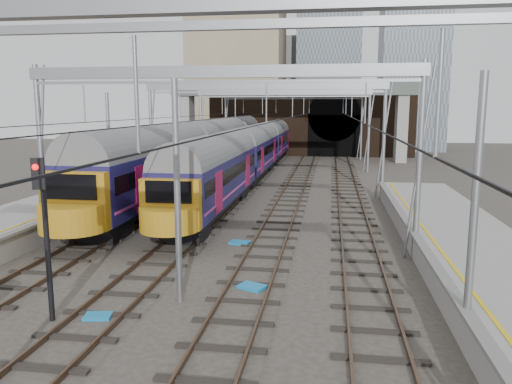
# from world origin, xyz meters

# --- Properties ---
(ground) EXTENTS (160.00, 160.00, 0.00)m
(ground) POSITION_xyz_m (0.00, 0.00, 0.00)
(ground) COLOR #38332D
(ground) RESTS_ON ground
(tracks) EXTENTS (14.40, 80.00, 0.22)m
(tracks) POSITION_xyz_m (0.00, 15.00, 0.02)
(tracks) COLOR #4C3828
(tracks) RESTS_ON ground
(overhead_line) EXTENTS (16.80, 80.00, 8.00)m
(overhead_line) POSITION_xyz_m (0.00, 21.49, 6.57)
(overhead_line) COLOR gray
(overhead_line) RESTS_ON ground
(retaining_wall) EXTENTS (28.00, 2.75, 9.00)m
(retaining_wall) POSITION_xyz_m (1.40, 51.93, 4.33)
(retaining_wall) COLOR black
(retaining_wall) RESTS_ON ground
(overbridge) EXTENTS (28.00, 3.00, 9.25)m
(overbridge) POSITION_xyz_m (0.00, 46.00, 7.27)
(overbridge) COLOR gray
(overbridge) RESTS_ON ground
(city_skyline) EXTENTS (37.50, 27.50, 60.00)m
(city_skyline) POSITION_xyz_m (2.73, 70.48, 17.09)
(city_skyline) COLOR tan
(city_skyline) RESTS_ON ground
(train_main) EXTENTS (2.70, 62.35, 4.67)m
(train_main) POSITION_xyz_m (-2.00, 38.26, 2.42)
(train_main) COLOR black
(train_main) RESTS_ON ground
(train_second) EXTENTS (3.05, 52.79, 5.16)m
(train_second) POSITION_xyz_m (-6.00, 32.85, 2.64)
(train_second) COLOR black
(train_second) RESTS_ON ground
(signal_near_left) EXTENTS (0.38, 0.46, 4.78)m
(signal_near_left) POSITION_xyz_m (-3.26, -0.03, 3.02)
(signal_near_left) COLOR black
(signal_near_left) RESTS_ON ground
(equip_cover_a) EXTENTS (0.87, 0.68, 0.09)m
(equip_cover_a) POSITION_xyz_m (-2.03, 0.41, 0.05)
(equip_cover_a) COLOR #1878B8
(equip_cover_a) RESTS_ON ground
(equip_cover_b) EXTENTS (1.02, 0.81, 0.11)m
(equip_cover_b) POSITION_xyz_m (0.66, 9.02, 0.05)
(equip_cover_b) COLOR #1878B8
(equip_cover_b) RESTS_ON ground
(equip_cover_c) EXTENTS (1.08, 0.94, 0.11)m
(equip_cover_c) POSITION_xyz_m (2.11, 3.49, 0.05)
(equip_cover_c) COLOR #1878B8
(equip_cover_c) RESTS_ON ground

